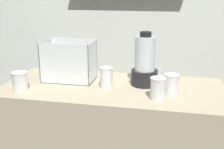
# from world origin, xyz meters

# --- Properties ---
(counter) EXTENTS (1.40, 0.64, 0.90)m
(counter) POSITION_xyz_m (0.00, 0.00, 0.45)
(counter) COLOR tan
(counter) RESTS_ON ground_plane
(back_wall_unit) EXTENTS (2.60, 0.24, 2.50)m
(back_wall_unit) POSITION_xyz_m (-0.00, 0.77, 1.26)
(back_wall_unit) COLOR silver
(back_wall_unit) RESTS_ON ground_plane
(carrot_display_bin) EXTENTS (0.33, 0.22, 0.27)m
(carrot_display_bin) POSITION_xyz_m (-0.30, 0.08, 0.99)
(carrot_display_bin) COLOR white
(carrot_display_bin) RESTS_ON counter
(blender_pitcher) EXTENTS (0.17, 0.17, 0.34)m
(blender_pitcher) POSITION_xyz_m (0.20, 0.08, 1.04)
(blender_pitcher) COLOR black
(blender_pitcher) RESTS_ON counter
(juice_cup_pomegranate_far_left) EXTENTS (0.09, 0.09, 0.11)m
(juice_cup_pomegranate_far_left) POSITION_xyz_m (-0.54, -0.18, 0.95)
(juice_cup_pomegranate_far_left) COLOR white
(juice_cup_pomegranate_far_left) RESTS_ON counter
(juice_cup_orange_left) EXTENTS (0.08, 0.08, 0.13)m
(juice_cup_orange_left) POSITION_xyz_m (-0.03, -0.03, 0.96)
(juice_cup_orange_left) COLOR white
(juice_cup_orange_left) RESTS_ON counter
(juice_cup_pomegranate_middle) EXTENTS (0.09, 0.09, 0.13)m
(juice_cup_pomegranate_middle) POSITION_xyz_m (0.30, -0.16, 0.95)
(juice_cup_pomegranate_middle) COLOR white
(juice_cup_pomegranate_middle) RESTS_ON counter
(juice_cup_carrot_right) EXTENTS (0.09, 0.09, 0.12)m
(juice_cup_carrot_right) POSITION_xyz_m (0.37, -0.06, 0.95)
(juice_cup_carrot_right) COLOR white
(juice_cup_carrot_right) RESTS_ON counter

